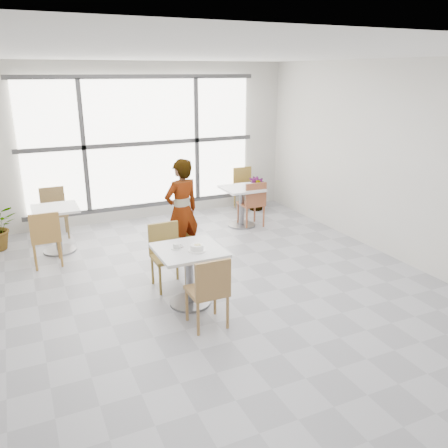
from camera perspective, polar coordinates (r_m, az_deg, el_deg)
name	(u,v)px	position (r m, az deg, el deg)	size (l,w,h in m)	color
floor	(215,287)	(6.38, -1.14, -7.77)	(7.00, 7.00, 0.00)	#9E9EA5
ceiling	(213,54)	(5.73, -1.34, 20.26)	(7.00, 7.00, 0.00)	white
wall_back	(142,143)	(9.14, -10.15, 9.85)	(6.00, 6.00, 0.00)	silver
wall_front	(441,296)	(3.16, 25.28, -8.06)	(6.00, 6.00, 0.00)	silver
wall_right	(394,162)	(7.56, 20.29, 7.26)	(7.00, 7.00, 0.00)	silver
window	(143,143)	(9.08, -10.04, 9.80)	(4.60, 0.07, 2.52)	white
main_table	(189,266)	(5.74, -4.33, -5.18)	(0.80, 0.80, 0.75)	silver
chair_near	(209,288)	(5.21, -1.82, -7.96)	(0.42, 0.42, 0.87)	olive
chair_far	(166,251)	(6.30, -7.16, -3.30)	(0.42, 0.42, 0.87)	olive
oatmeal_bowl	(197,248)	(5.56, -3.38, -2.95)	(0.21, 0.21, 0.09)	white
coffee_cup	(176,246)	(5.66, -5.90, -2.77)	(0.16, 0.13, 0.07)	silver
person	(182,211)	(7.00, -5.25, 1.60)	(0.58, 0.38, 1.60)	black
bg_table_left	(57,223)	(7.89, -20.00, 0.11)	(0.70, 0.70, 0.75)	white
bg_table_right	(242,201)	(8.69, 2.20, 2.85)	(0.70, 0.70, 0.75)	silver
bg_chair_left_near	(46,235)	(7.32, -21.23, -1.32)	(0.42, 0.42, 0.87)	#A27437
bg_chair_left_far	(54,209)	(8.69, -20.32, 1.79)	(0.42, 0.42, 0.87)	olive
bg_chair_right_near	(253,201)	(8.64, 3.63, 2.83)	(0.42, 0.42, 0.87)	brown
bg_chair_right_far	(244,185)	(9.88, 2.54, 4.84)	(0.42, 0.42, 0.87)	olive
plant_right	(256,194)	(9.79, 4.00, 3.77)	(0.39, 0.39, 0.70)	#3E8E40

